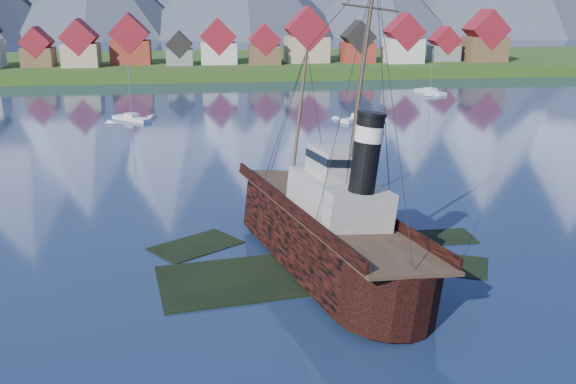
{
  "coord_description": "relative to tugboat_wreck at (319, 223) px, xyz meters",
  "views": [
    {
      "loc": [
        -7.95,
        -51.34,
        22.46
      ],
      "look_at": [
        -0.17,
        6.0,
        5.0
      ],
      "focal_mm": 40.0,
      "sensor_mm": 36.0,
      "label": 1
    }
  ],
  "objects": [
    {
      "name": "tugboat_wreck",
      "position": [
        0.0,
        0.0,
        0.0
      ],
      "size": [
        7.64,
        32.91,
        26.08
      ],
      "rotation": [
        0.0,
        0.12,
        0.23
      ],
      "color": "black",
      "rests_on": "ground"
    },
    {
      "name": "sailboat_c",
      "position": [
        -23.4,
        72.07,
        -3.01
      ],
      "size": [
        7.95,
        7.54,
        11.3
      ],
      "rotation": [
        0.0,
        0.0,
        0.83
      ],
      "color": "silver",
      "rests_on": "ground"
    },
    {
      "name": "shoal",
      "position": [
        -0.24,
        0.4,
        -3.61
      ],
      "size": [
        31.71,
        21.24,
        1.14
      ],
      "color": "black",
      "rests_on": "ground"
    },
    {
      "name": "seawall",
      "position": [
        -2.01,
        130.25,
        -3.26
      ],
      "size": [
        600.0,
        2.5,
        2.0
      ],
      "primitive_type": "cube",
      "color": "#3F3D38",
      "rests_on": "ground"
    },
    {
      "name": "shore_bank",
      "position": [
        -2.01,
        168.25,
        -3.26
      ],
      "size": [
        600.0,
        80.0,
        3.2
      ],
      "primitive_type": "cube",
      "color": "#244413",
      "rests_on": "ground"
    },
    {
      "name": "town",
      "position": [
        -35.13,
        150.43,
        5.72
      ],
      "size": [
        250.96,
        16.69,
        17.3
      ],
      "color": "maroon",
      "rests_on": "ground"
    },
    {
      "name": "sailboat_d",
      "position": [
        19.99,
        66.06,
        -3.0
      ],
      "size": [
        8.17,
        6.79,
        11.69
      ],
      "rotation": [
        0.0,
        0.0,
        -0.94
      ],
      "color": "silver",
      "rests_on": "ground"
    },
    {
      "name": "sailboat_e",
      "position": [
        46.33,
        99.78,
        -3.02
      ],
      "size": [
        5.51,
        9.99,
        11.29
      ],
      "rotation": [
        0.0,
        0.0,
        0.34
      ],
      "color": "silver",
      "rests_on": "ground"
    },
    {
      "name": "ground",
      "position": [
        -2.01,
        -1.75,
        -3.26
      ],
      "size": [
        1400.0,
        1400.0,
        0.0
      ],
      "primitive_type": "plane",
      "color": "#172642",
      "rests_on": "ground"
    }
  ]
}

